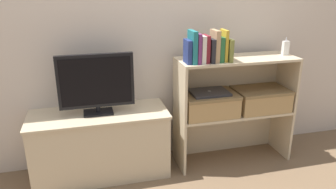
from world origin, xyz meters
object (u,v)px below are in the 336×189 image
object	(u,v)px
book_plum	(197,48)
book_charcoal	(210,50)
book_teal	(192,47)
storage_basket_right	(260,98)
baby_monitor	(285,48)
storage_basket_left	(209,103)
book_maroon	(206,49)
laptop	(209,92)
book_ivory	(201,49)
book_mustard	(224,46)
book_forest	(219,49)
book_tan	(215,46)
tv	(96,83)
book_olive	(228,50)
tv_stand	(101,144)
book_navy	(188,52)

from	to	relation	value
book_plum	book_charcoal	size ratio (longest dim) A/B	1.25
book_teal	storage_basket_right	xyz separation A→B (m)	(0.63, 0.05, -0.48)
baby_monitor	storage_basket_left	world-z (taller)	baby_monitor
book_maroon	laptop	world-z (taller)	book_maroon
book_ivory	book_mustard	bearing A→B (deg)	0.00
book_ivory	book_mustard	distance (m)	0.18
book_forest	baby_monitor	bearing A→B (deg)	5.98
book_plum	book_tan	distance (m)	0.14
book_plum	storage_basket_left	bearing A→B (deg)	20.02
tv	book_charcoal	distance (m)	0.88
book_ivory	book_olive	xyz separation A→B (m)	(0.21, 0.00, -0.02)
book_forest	book_ivory	bearing A→B (deg)	180.00
tv_stand	book_olive	size ratio (longest dim) A/B	6.18
book_forest	book_mustard	size ratio (longest dim) A/B	0.79
book_ivory	book_plum	bearing A→B (deg)	180.00
laptop	tv	bearing A→B (deg)	176.87
tv	book_olive	world-z (taller)	book_olive
book_ivory	book_olive	size ratio (longest dim) A/B	1.20
storage_basket_left	book_tan	bearing A→B (deg)	-80.97
book_mustard	storage_basket_left	bearing A→B (deg)	148.47
book_tan	baby_monitor	distance (m)	0.65
book_forest	laptop	distance (m)	0.36
tv_stand	storage_basket_left	world-z (taller)	storage_basket_left
book_plum	storage_basket_left	xyz separation A→B (m)	(0.13, 0.05, -0.47)
tv_stand	book_ivory	world-z (taller)	book_ivory
book_tan	tv_stand	bearing A→B (deg)	173.65
book_ivory	storage_basket_left	world-z (taller)	book_ivory
book_charcoal	book_mustard	distance (m)	0.11
book_charcoal	storage_basket_left	distance (m)	0.45
book_plum	tv	bearing A→B (deg)	172.56
book_navy	storage_basket_left	size ratio (longest dim) A/B	0.40
tv_stand	book_maroon	world-z (taller)	book_maroon
book_charcoal	storage_basket_right	bearing A→B (deg)	5.69
tv_stand	book_forest	bearing A→B (deg)	-6.09
tv	book_tan	world-z (taller)	book_tan
tv	baby_monitor	world-z (taller)	baby_monitor
book_olive	book_navy	bearing A→B (deg)	180.00
storage_basket_left	storage_basket_right	bearing A→B (deg)	0.00
storage_basket_left	laptop	world-z (taller)	laptop
tv	book_navy	distance (m)	0.71
baby_monitor	laptop	bearing A→B (deg)	-178.69
tv_stand	book_plum	xyz separation A→B (m)	(0.74, -0.10, 0.75)
book_navy	storage_basket_right	world-z (taller)	book_navy
book_navy	book_forest	bearing A→B (deg)	0.00
book_maroon	book_olive	bearing A→B (deg)	-0.00
storage_basket_right	laptop	distance (m)	0.47
tv	book_maroon	bearing A→B (deg)	-6.81
book_teal	book_olive	bearing A→B (deg)	0.00
book_plum	book_ivory	xyz separation A→B (m)	(0.03, 0.00, -0.01)
tv_stand	book_mustard	distance (m)	1.22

